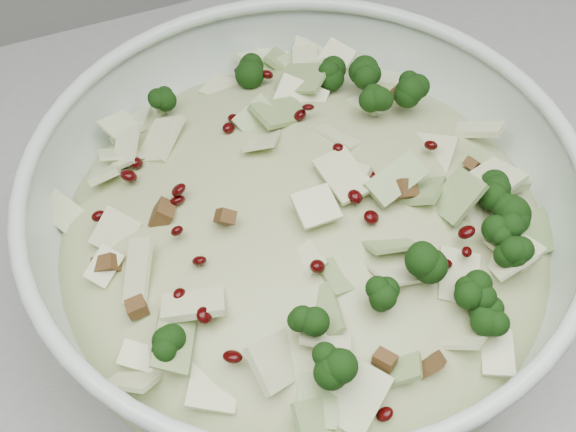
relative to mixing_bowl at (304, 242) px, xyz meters
name	(u,v)px	position (x,y,z in m)	size (l,w,h in m)	color
counter	(479,347)	(0.30, 0.10, -0.52)	(3.60, 0.60, 0.90)	#B4B3AF
mixing_bowl	(304,242)	(0.00, 0.00, 0.00)	(0.39, 0.39, 0.14)	silver
salad	(304,221)	(0.00, 0.00, 0.02)	(0.44, 0.44, 0.14)	#B2BD81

